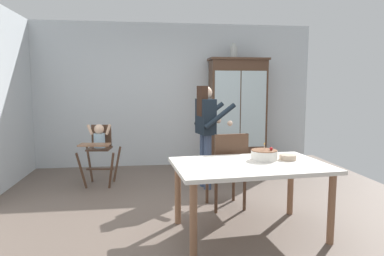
% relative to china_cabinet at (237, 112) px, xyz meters
% --- Properties ---
extents(ground_plane, '(6.24, 6.24, 0.00)m').
position_rel_china_cabinet_xyz_m(ground_plane, '(-1.17, -2.37, -1.03)').
color(ground_plane, '#66564C').
extents(wall_back, '(5.32, 0.06, 2.70)m').
position_rel_china_cabinet_xyz_m(wall_back, '(-1.17, 0.26, 0.32)').
color(wall_back, silver).
rests_on(wall_back, ground_plane).
extents(china_cabinet, '(1.11, 0.48, 2.05)m').
position_rel_china_cabinet_xyz_m(china_cabinet, '(0.00, 0.00, 0.00)').
color(china_cabinet, '#4C3323').
rests_on(china_cabinet, ground_plane).
extents(ceramic_vase, '(0.13, 0.13, 0.27)m').
position_rel_china_cabinet_xyz_m(ceramic_vase, '(-0.09, 0.00, 1.14)').
color(ceramic_vase, '#B2B7B2').
rests_on(ceramic_vase, china_cabinet).
extents(high_chair_with_toddler, '(0.63, 0.73, 0.95)m').
position_rel_china_cabinet_xyz_m(high_chair_with_toddler, '(-2.44, -1.00, -0.38)').
color(high_chair_with_toddler, '#4C3323').
rests_on(high_chair_with_toddler, ground_plane).
extents(adult_person, '(0.58, 0.57, 1.53)m').
position_rel_china_cabinet_xyz_m(adult_person, '(-0.84, -1.36, -0.06)').
color(adult_person, '#3D4C6B').
rests_on(adult_person, ground_plane).
extents(dining_table, '(1.62, 1.11, 0.74)m').
position_rel_china_cabinet_xyz_m(dining_table, '(-0.67, -3.01, -0.38)').
color(dining_table, silver).
rests_on(dining_table, ground_plane).
extents(birthday_cake, '(0.28, 0.28, 0.19)m').
position_rel_china_cabinet_xyz_m(birthday_cake, '(-0.47, -2.86, -0.23)').
color(birthday_cake, white).
rests_on(birthday_cake, dining_table).
extents(serving_bowl, '(0.18, 0.18, 0.05)m').
position_rel_china_cabinet_xyz_m(serving_bowl, '(-0.22, -2.89, -0.26)').
color(serving_bowl, '#C6AD93').
rests_on(serving_bowl, dining_table).
extents(dining_chair_far_side, '(0.49, 0.49, 0.96)m').
position_rel_china_cabinet_xyz_m(dining_chair_far_side, '(-0.72, -2.30, -0.47)').
color(dining_chair_far_side, '#4C3323').
rests_on(dining_chair_far_side, ground_plane).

